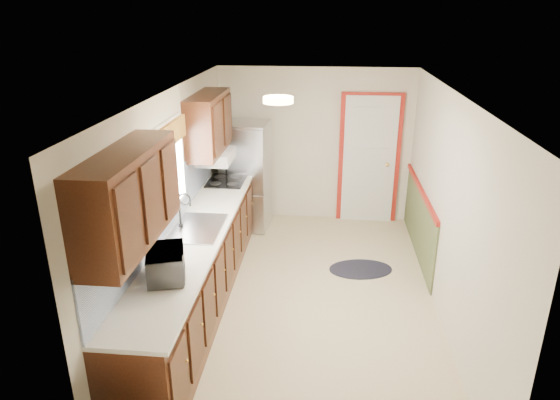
# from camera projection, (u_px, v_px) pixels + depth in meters

# --- Properties ---
(room_shell) EXTENTS (3.20, 5.20, 2.52)m
(room_shell) POSITION_uv_depth(u_px,v_px,m) (307.00, 204.00, 5.46)
(room_shell) COLOR beige
(room_shell) RESTS_ON ground
(kitchen_run) EXTENTS (0.63, 4.00, 2.20)m
(kitchen_run) POSITION_uv_depth(u_px,v_px,m) (192.00, 243.00, 5.44)
(kitchen_run) COLOR #36180C
(kitchen_run) RESTS_ON ground
(back_wall_trim) EXTENTS (1.12, 2.30, 2.08)m
(back_wall_trim) POSITION_uv_depth(u_px,v_px,m) (379.00, 172.00, 7.54)
(back_wall_trim) COLOR maroon
(back_wall_trim) RESTS_ON ground
(ceiling_fixture) EXTENTS (0.30, 0.30, 0.06)m
(ceiling_fixture) POSITION_uv_depth(u_px,v_px,m) (278.00, 100.00, 4.89)
(ceiling_fixture) COLOR #FFD88C
(ceiling_fixture) RESTS_ON room_shell
(microwave) EXTENTS (0.39, 0.54, 0.32)m
(microwave) POSITION_uv_depth(u_px,v_px,m) (166.00, 261.00, 4.42)
(microwave) COLOR white
(microwave) RESTS_ON kitchen_run
(refrigerator) EXTENTS (0.73, 0.72, 1.64)m
(refrigerator) POSITION_uv_depth(u_px,v_px,m) (246.00, 176.00, 7.59)
(refrigerator) COLOR #B7B7BC
(refrigerator) RESTS_ON ground
(rug) EXTENTS (0.90, 0.66, 0.01)m
(rug) POSITION_uv_depth(u_px,v_px,m) (361.00, 269.00, 6.53)
(rug) COLOR black
(rug) RESTS_ON ground
(cooktop) EXTENTS (0.50, 0.60, 0.02)m
(cooktop) POSITION_uv_depth(u_px,v_px,m) (226.00, 181.00, 6.96)
(cooktop) COLOR black
(cooktop) RESTS_ON kitchen_run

